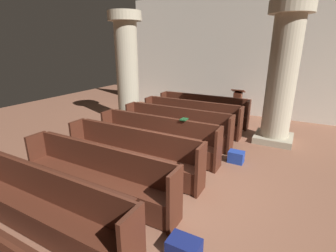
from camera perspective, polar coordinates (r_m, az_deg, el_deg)
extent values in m
plane|color=brown|center=(5.07, 1.26, -13.40)|extent=(19.20, 19.20, 0.00)
cube|color=silver|center=(10.12, 17.92, 15.11)|extent=(10.00, 0.16, 4.50)
cube|color=#4C2316|center=(8.83, 7.95, 3.48)|extent=(3.07, 0.38, 0.05)
cube|color=#4C2316|center=(8.92, 8.42, 5.45)|extent=(3.07, 0.04, 0.51)
cube|color=#411E13|center=(8.91, 8.60, 7.06)|extent=(2.94, 0.06, 0.02)
cube|color=#442014|center=(9.46, -0.94, 4.97)|extent=(0.06, 0.44, 0.97)
cube|color=#442014|center=(8.42, 17.96, 2.39)|extent=(0.06, 0.44, 0.97)
cube|color=#482115|center=(8.73, 7.48, 1.84)|extent=(3.07, 0.03, 0.39)
cube|color=#4C2316|center=(7.89, 5.25, 1.79)|extent=(3.07, 0.38, 0.05)
cube|color=#4C2316|center=(7.97, 5.78, 4.02)|extent=(3.07, 0.04, 0.51)
cube|color=#411E13|center=(7.95, 5.97, 5.82)|extent=(2.94, 0.06, 0.02)
cube|color=#442014|center=(8.59, -4.37, 3.54)|extent=(0.06, 0.44, 0.97)
cube|color=#442014|center=(7.43, 16.38, 0.49)|extent=(0.06, 0.44, 0.97)
cube|color=#482115|center=(7.80, 4.69, -0.06)|extent=(3.07, 0.03, 0.39)
cube|color=#4C2316|center=(6.99, 1.83, -0.34)|extent=(3.07, 0.38, 0.05)
cube|color=#4C2316|center=(7.05, 2.46, 2.20)|extent=(3.07, 0.04, 0.51)
cube|color=#411E13|center=(7.02, 2.66, 4.24)|extent=(2.94, 0.06, 0.02)
cube|color=#442014|center=(7.76, -8.53, 1.79)|extent=(0.06, 0.44, 0.97)
cube|color=#442014|center=(6.46, 14.32, -2.00)|extent=(0.06, 0.44, 0.97)
cube|color=#482115|center=(6.91, 1.16, -2.45)|extent=(3.07, 0.03, 0.39)
cube|color=#4C2316|center=(6.12, -2.58, -3.08)|extent=(3.07, 0.38, 0.05)
cube|color=#4C2316|center=(6.16, -1.82, -0.16)|extent=(3.07, 0.04, 0.51)
cube|color=#411E13|center=(6.13, -1.62, 2.16)|extent=(2.94, 0.06, 0.02)
cube|color=#442014|center=(7.00, -13.64, -0.37)|extent=(0.06, 0.44, 0.97)
cube|color=#442014|center=(5.52, 11.53, -5.33)|extent=(0.06, 0.44, 0.97)
cube|color=#482115|center=(6.07, -3.41, -5.52)|extent=(3.07, 0.03, 0.39)
cube|color=#4C2316|center=(5.33, -8.40, -6.65)|extent=(3.07, 0.38, 0.05)
cube|color=#4C2316|center=(5.34, -7.47, -3.28)|extent=(3.07, 0.04, 0.51)
cube|color=#411E13|center=(5.29, -7.28, -0.62)|extent=(2.94, 0.06, 0.02)
cube|color=#442014|center=(6.31, -19.92, -3.03)|extent=(0.06, 0.44, 0.97)
cube|color=#442014|center=(4.62, 7.58, -9.98)|extent=(0.06, 0.44, 0.97)
cube|color=#482115|center=(5.30, -9.43, -9.47)|extent=(3.07, 0.03, 0.39)
cube|color=#4C2316|center=(4.64, -16.25, -11.27)|extent=(3.07, 0.38, 0.05)
cube|color=#4C2316|center=(4.61, -15.11, -7.39)|extent=(3.07, 0.04, 0.51)
cube|color=#411E13|center=(4.55, -14.95, -4.36)|extent=(2.94, 0.06, 0.02)
cube|color=#442014|center=(5.74, -27.63, -6.22)|extent=(0.06, 0.44, 0.97)
cube|color=#442014|center=(3.80, 1.61, -16.66)|extent=(0.06, 0.44, 0.97)
cube|color=#482115|center=(4.64, -17.55, -14.47)|extent=(3.07, 0.03, 0.39)
cube|color=#4C2316|center=(4.09, -26.88, -16.96)|extent=(3.07, 0.38, 0.05)
cube|color=#4C2316|center=(4.02, -25.50, -12.66)|extent=(3.07, 0.04, 0.51)
cube|color=#411E13|center=(3.93, -25.44, -9.27)|extent=(2.94, 0.06, 0.02)
cube|color=#442014|center=(3.12, -8.14, -26.23)|extent=(0.06, 0.44, 0.97)
cube|color=#482115|center=(4.15, -28.50, -20.45)|extent=(3.07, 0.03, 0.39)
cube|color=#9F967E|center=(7.78, 23.15, -2.55)|extent=(1.02, 1.02, 0.18)
cylinder|color=#ADA389|center=(7.40, 24.80, 9.85)|extent=(0.76, 0.76, 3.22)
cylinder|color=#B6AB90|center=(7.40, 26.75, 23.38)|extent=(1.10, 1.10, 0.30)
cube|color=#9F967E|center=(9.15, -8.84, 1.74)|extent=(1.02, 1.02, 0.18)
cylinder|color=#ADA389|center=(8.83, -9.38, 12.37)|extent=(0.76, 0.76, 3.22)
cylinder|color=#B6AB90|center=(8.83, -10.02, 23.78)|extent=(1.10, 1.10, 0.30)
cube|color=#411E13|center=(9.94, 15.45, 2.26)|extent=(0.45, 0.45, 0.06)
cube|color=#4C2316|center=(9.84, 15.67, 4.75)|extent=(0.28, 0.28, 0.95)
cube|color=#502518|center=(9.73, 15.94, 7.81)|extent=(0.48, 0.35, 0.15)
cube|color=#194723|center=(5.84, 3.73, 1.55)|extent=(0.15, 0.20, 0.03)
cube|color=navy|center=(3.64, 3.73, -26.19)|extent=(0.43, 0.30, 0.22)
cube|color=navy|center=(6.09, 15.46, -6.89)|extent=(0.35, 0.26, 0.28)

